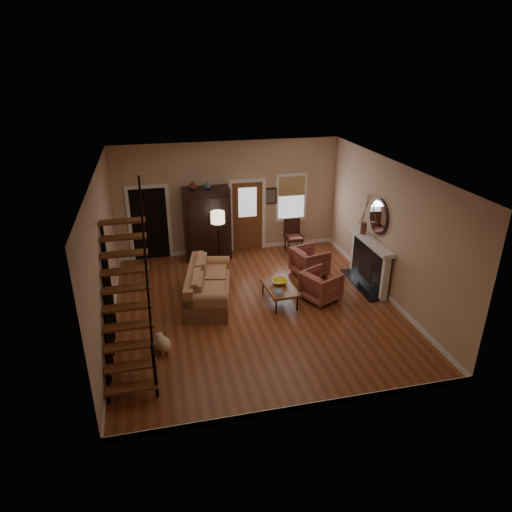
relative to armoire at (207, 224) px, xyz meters
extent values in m
plane|color=brown|center=(0.70, -3.15, -1.05)|extent=(7.00, 7.00, 0.00)
plane|color=white|center=(0.70, -3.15, 2.25)|extent=(7.00, 7.00, 0.00)
cube|color=tan|center=(0.70, 0.35, 0.60)|extent=(6.50, 0.04, 3.30)
cube|color=tan|center=(-2.55, -3.15, 0.60)|extent=(0.04, 7.00, 3.30)
cube|color=tan|center=(3.95, -3.15, 0.60)|extent=(0.04, 7.00, 3.30)
cube|color=black|center=(-1.60, 0.50, 0.00)|extent=(1.00, 0.36, 2.10)
cube|color=brown|center=(1.25, 0.33, 0.00)|extent=(0.90, 0.06, 2.10)
cube|color=silver|center=(2.60, 0.32, 0.50)|extent=(0.96, 0.06, 1.46)
cube|color=black|center=(3.83, -2.65, -0.48)|extent=(0.24, 1.60, 1.15)
cube|color=white|center=(3.77, -2.65, 0.15)|extent=(0.30, 1.95, 0.10)
cylinder|color=silver|center=(3.90, -2.65, 0.80)|extent=(0.05, 0.90, 0.90)
imported|color=#4C2619|center=(-0.35, -0.10, 1.17)|extent=(0.24, 0.24, 0.25)
imported|color=#334C60|center=(0.05, -0.10, 1.16)|extent=(0.20, 0.20, 0.21)
imported|color=gold|center=(1.36, -2.89, -0.57)|extent=(0.38, 0.38, 0.09)
imported|color=maroon|center=(2.33, -3.12, -0.68)|extent=(1.07, 1.06, 0.74)
imported|color=maroon|center=(2.51, -1.76, -0.66)|extent=(1.02, 1.00, 0.77)
camera|label=1|loc=(-1.41, -12.29, 4.45)|focal=32.00mm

